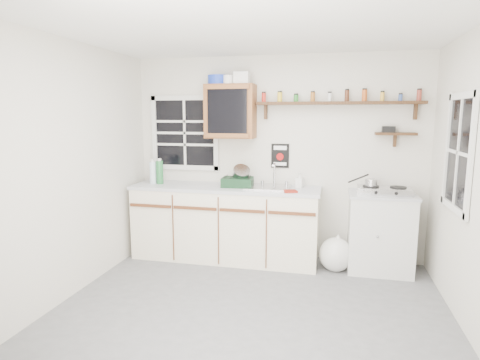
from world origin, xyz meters
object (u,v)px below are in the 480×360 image
main_cabinet (225,222)px  right_cabinet (380,232)px  upper_cabinet (230,111)px  dish_rack (239,179)px  spice_shelf (338,102)px  hotplate (384,190)px

main_cabinet → right_cabinet: main_cabinet is taller
upper_cabinet → dish_rack: (0.13, -0.13, -0.82)m
right_cabinet → spice_shelf: bearing=160.5°
spice_shelf → hotplate: 1.14m
upper_cabinet → hotplate: bearing=-4.4°
main_cabinet → spice_shelf: spice_shelf is taller
right_cabinet → dish_rack: dish_rack is taller
dish_rack → hotplate: (1.68, -0.01, -0.06)m
dish_rack → hotplate: bearing=-4.7°
spice_shelf → dish_rack: size_ratio=4.91×
dish_rack → upper_cabinet: bearing=131.3°
upper_cabinet → spice_shelf: 1.28m
upper_cabinet → spice_shelf: bearing=3.1°
upper_cabinet → dish_rack: upper_cabinet is taller
right_cabinet → upper_cabinet: size_ratio=1.40×
main_cabinet → hotplate: size_ratio=3.86×
upper_cabinet → main_cabinet: bearing=-103.7°
main_cabinet → hotplate: 1.91m
dish_rack → spice_shelf: bearing=5.5°
main_cabinet → upper_cabinet: size_ratio=3.55×
main_cabinet → hotplate: hotplate is taller
upper_cabinet → hotplate: 2.02m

